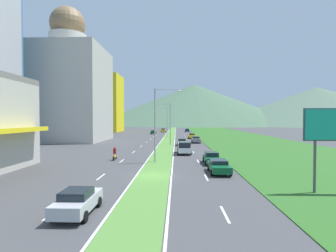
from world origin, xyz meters
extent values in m
plane|color=#424244|center=(0.00, 0.00, 0.00)|extent=(600.00, 600.00, 0.00)
cube|color=#518438|center=(0.00, 60.00, 0.03)|extent=(3.20, 240.00, 0.06)
cube|color=#2D6023|center=(20.60, 60.00, 0.03)|extent=(24.00, 240.00, 0.06)
cube|color=silver|center=(-5.10, -10.28, 0.01)|extent=(0.16, 2.80, 0.01)
cube|color=silver|center=(-5.10, -0.56, 0.01)|extent=(0.16, 2.80, 0.01)
cube|color=silver|center=(-5.10, 9.16, 0.01)|extent=(0.16, 2.80, 0.01)
cube|color=silver|center=(-5.10, 18.88, 0.01)|extent=(0.16, 2.80, 0.01)
cube|color=silver|center=(-5.10, 28.60, 0.01)|extent=(0.16, 2.80, 0.01)
cube|color=silver|center=(-5.10, 38.32, 0.01)|extent=(0.16, 2.80, 0.01)
cube|color=silver|center=(-5.10, 48.04, 0.01)|extent=(0.16, 2.80, 0.01)
cube|color=silver|center=(-5.10, 57.76, 0.01)|extent=(0.16, 2.80, 0.01)
cube|color=silver|center=(-5.10, 67.48, 0.01)|extent=(0.16, 2.80, 0.01)
cube|color=silver|center=(-5.10, 77.20, 0.01)|extent=(0.16, 2.80, 0.01)
cube|color=silver|center=(5.10, -10.28, 0.01)|extent=(0.16, 2.80, 0.01)
cube|color=silver|center=(5.10, -0.56, 0.01)|extent=(0.16, 2.80, 0.01)
cube|color=silver|center=(5.10, 9.16, 0.01)|extent=(0.16, 2.80, 0.01)
cube|color=silver|center=(5.10, 18.88, 0.01)|extent=(0.16, 2.80, 0.01)
cube|color=silver|center=(5.10, 28.60, 0.01)|extent=(0.16, 2.80, 0.01)
cube|color=silver|center=(5.10, 38.32, 0.01)|extent=(0.16, 2.80, 0.01)
cube|color=silver|center=(5.10, 48.04, 0.01)|extent=(0.16, 2.80, 0.01)
cube|color=silver|center=(5.10, 57.76, 0.01)|extent=(0.16, 2.80, 0.01)
cube|color=silver|center=(5.10, 67.48, 0.01)|extent=(0.16, 2.80, 0.01)
cube|color=silver|center=(5.10, 77.20, 0.01)|extent=(0.16, 2.80, 0.01)
cube|color=silver|center=(-1.75, 60.00, 0.01)|extent=(0.16, 240.00, 0.01)
cube|color=silver|center=(1.75, 60.00, 0.01)|extent=(0.16, 240.00, 0.01)
cube|color=#B7B2A8|center=(-26.01, 42.10, 12.00)|extent=(18.88, 18.88, 24.00)
cylinder|color=beige|center=(-26.01, 42.10, 25.78)|extent=(9.33, 9.33, 3.56)
sphere|color=olive|center=(-26.01, 42.10, 30.22)|extent=(8.89, 8.89, 8.89)
cube|color=yellow|center=(-31.49, 93.02, 12.75)|extent=(16.38, 16.38, 25.50)
cone|color=#47664C|center=(-113.16, 225.89, 13.07)|extent=(121.77, 121.77, 26.14)
cone|color=#47664C|center=(21.09, 259.04, 21.58)|extent=(216.68, 216.68, 43.15)
cone|color=#516B56|center=(136.95, 232.88, 18.32)|extent=(200.49, 200.49, 36.64)
cylinder|color=#99999E|center=(-0.54, 8.07, 4.79)|extent=(0.18, 0.18, 9.58)
cylinder|color=#99999E|center=(1.02, 8.14, 9.43)|extent=(3.13, 0.24, 0.10)
ellipsoid|color=silver|center=(2.58, 8.21, 9.23)|extent=(0.56, 0.28, 0.20)
cylinder|color=#99999E|center=(0.88, 30.88, 4.52)|extent=(0.18, 0.18, 9.04)
cylinder|color=#99999E|center=(-0.69, 30.90, 8.89)|extent=(3.15, 0.14, 0.10)
ellipsoid|color=silver|center=(-2.27, 30.92, 8.69)|extent=(0.56, 0.28, 0.20)
cylinder|color=#99999E|center=(-0.65, 53.69, 4.70)|extent=(0.18, 0.18, 9.39)
cylinder|color=#99999E|center=(0.90, 53.57, 9.24)|extent=(3.10, 0.35, 0.10)
ellipsoid|color=silver|center=(2.45, 53.44, 9.04)|extent=(0.56, 0.28, 0.20)
cylinder|color=#4C4C51|center=(12.67, -5.65, 2.03)|extent=(0.20, 0.20, 4.06)
cube|color=yellow|center=(-3.59, 89.13, 0.70)|extent=(1.87, 4.03, 0.75)
cube|color=black|center=(-3.59, 88.96, 1.33)|extent=(1.61, 1.77, 0.52)
cylinder|color=black|center=(-4.49, 90.37, 0.32)|extent=(0.22, 0.64, 0.64)
cylinder|color=black|center=(-2.69, 90.37, 0.32)|extent=(0.22, 0.64, 0.64)
cylinder|color=black|center=(-4.49, 87.88, 0.32)|extent=(0.22, 0.64, 0.64)
cylinder|color=black|center=(-2.69, 87.88, 0.32)|extent=(0.22, 0.64, 0.64)
cube|color=yellow|center=(6.68, 50.81, 0.68)|extent=(1.81, 4.70, 0.71)
cube|color=black|center=(6.68, 50.99, 1.26)|extent=(1.56, 2.07, 0.46)
cylinder|color=black|center=(7.55, 49.35, 0.32)|extent=(0.22, 0.64, 0.64)
cylinder|color=black|center=(5.81, 49.35, 0.32)|extent=(0.22, 0.64, 0.64)
cylinder|color=black|center=(7.55, 52.26, 0.32)|extent=(0.22, 0.64, 0.64)
cylinder|color=black|center=(5.81, 52.26, 0.32)|extent=(0.22, 0.64, 0.64)
cube|color=slate|center=(3.42, 30.49, 0.66)|extent=(1.85, 4.79, 0.68)
cube|color=black|center=(3.42, 30.68, 1.22)|extent=(1.59, 2.11, 0.44)
cylinder|color=black|center=(4.31, 29.01, 0.32)|extent=(0.22, 0.64, 0.64)
cylinder|color=black|center=(2.53, 29.01, 0.32)|extent=(0.22, 0.64, 0.64)
cylinder|color=black|center=(4.31, 31.98, 0.32)|extent=(0.22, 0.64, 0.64)
cylinder|color=black|center=(2.53, 31.98, 0.32)|extent=(0.22, 0.64, 0.64)
cube|color=navy|center=(6.96, 91.18, 0.64)|extent=(1.74, 4.11, 0.64)
cube|color=black|center=(6.96, 91.34, 1.19)|extent=(1.49, 1.81, 0.47)
cylinder|color=black|center=(7.79, 89.90, 0.32)|extent=(0.22, 0.64, 0.64)
cylinder|color=black|center=(6.13, 89.90, 0.32)|extent=(0.22, 0.64, 0.64)
cylinder|color=black|center=(7.79, 92.45, 0.32)|extent=(0.22, 0.64, 0.64)
cylinder|color=black|center=(6.13, 92.45, 0.32)|extent=(0.22, 0.64, 0.64)
cube|color=#0C5128|center=(6.68, 7.44, 0.62)|extent=(1.81, 4.52, 0.60)
cube|color=black|center=(6.68, 7.62, 1.19)|extent=(1.56, 1.99, 0.53)
cylinder|color=black|center=(7.54, 6.03, 0.32)|extent=(0.22, 0.64, 0.64)
cylinder|color=black|center=(5.81, 6.03, 0.32)|extent=(0.22, 0.64, 0.64)
cylinder|color=black|center=(7.54, 8.84, 0.32)|extent=(0.22, 0.64, 0.64)
cylinder|color=black|center=(5.81, 8.84, 0.32)|extent=(0.22, 0.64, 0.64)
cube|color=slate|center=(6.84, 36.66, 0.70)|extent=(1.85, 4.47, 0.77)
cube|color=black|center=(6.84, 36.84, 1.31)|extent=(1.59, 1.97, 0.45)
cylinder|color=black|center=(7.73, 35.28, 0.32)|extent=(0.22, 0.64, 0.64)
cylinder|color=black|center=(5.95, 35.28, 0.32)|extent=(0.22, 0.64, 0.64)
cylinder|color=black|center=(7.73, 38.05, 0.32)|extent=(0.22, 0.64, 0.64)
cylinder|color=black|center=(5.95, 38.05, 0.32)|extent=(0.22, 0.64, 0.64)
cube|color=#B2B2B7|center=(-3.59, -10.50, 0.67)|extent=(1.82, 4.16, 0.71)
cube|color=black|center=(-3.59, -10.67, 1.25)|extent=(1.56, 1.83, 0.44)
cylinder|color=black|center=(-4.46, -9.21, 0.32)|extent=(0.22, 0.64, 0.64)
cylinder|color=black|center=(-2.71, -9.21, 0.32)|extent=(0.22, 0.64, 0.64)
cylinder|color=black|center=(-4.46, -11.79, 0.32)|extent=(0.22, 0.64, 0.64)
cylinder|color=black|center=(-2.71, -11.79, 0.32)|extent=(0.22, 0.64, 0.64)
cube|color=#0C5128|center=(6.66, 1.60, 0.64)|extent=(1.88, 4.69, 0.64)
cube|color=black|center=(6.66, 1.79, 1.16)|extent=(1.62, 2.06, 0.40)
cylinder|color=black|center=(7.56, 0.15, 0.32)|extent=(0.22, 0.64, 0.64)
cylinder|color=black|center=(5.76, 0.15, 0.32)|extent=(0.22, 0.64, 0.64)
cylinder|color=black|center=(7.56, 3.05, 0.32)|extent=(0.22, 0.64, 0.64)
cylinder|color=black|center=(5.76, 3.05, 0.32)|extent=(0.22, 0.64, 0.64)
cube|color=#0C5128|center=(-6.65, 75.08, 0.62)|extent=(1.88, 4.79, 0.61)
cube|color=black|center=(-6.65, 74.89, 1.13)|extent=(1.62, 2.11, 0.41)
cylinder|color=black|center=(-7.56, 76.57, 0.32)|extent=(0.22, 0.64, 0.64)
cylinder|color=black|center=(-5.75, 76.57, 0.32)|extent=(0.22, 0.64, 0.64)
cylinder|color=black|center=(-7.56, 73.60, 0.32)|extent=(0.22, 0.64, 0.64)
cylinder|color=black|center=(-5.75, 73.60, 0.32)|extent=(0.22, 0.64, 0.64)
cube|color=silver|center=(3.50, 16.82, 0.80)|extent=(2.00, 5.40, 0.80)
cube|color=black|center=(3.50, 15.22, 1.60)|extent=(1.84, 2.00, 0.80)
cube|color=silver|center=(4.44, 17.92, 1.42)|extent=(0.10, 3.20, 0.44)
cube|color=silver|center=(2.56, 17.92, 1.42)|extent=(0.10, 3.20, 0.44)
cube|color=silver|center=(3.50, 19.47, 1.42)|extent=(1.84, 0.10, 0.44)
cylinder|color=black|center=(4.46, 15.20, 0.40)|extent=(0.26, 0.80, 0.80)
cylinder|color=black|center=(2.54, 15.20, 0.40)|extent=(0.26, 0.80, 0.80)
cylinder|color=black|center=(4.46, 18.44, 0.40)|extent=(0.26, 0.80, 0.80)
cylinder|color=black|center=(2.54, 18.44, 0.40)|extent=(0.26, 0.80, 0.80)
cylinder|color=black|center=(-6.24, 10.74, 0.30)|extent=(0.10, 0.60, 0.60)
cylinder|color=black|center=(-6.24, 9.34, 0.30)|extent=(0.12, 0.60, 0.60)
cube|color=yellow|center=(-6.24, 10.04, 0.47)|extent=(0.20, 1.12, 0.25)
ellipsoid|color=yellow|center=(-6.24, 10.24, 0.83)|extent=(0.24, 0.44, 0.24)
cube|color=maroon|center=(-6.24, 9.94, 1.20)|extent=(0.36, 0.28, 0.70)
sphere|color=red|center=(-6.24, 9.99, 1.67)|extent=(0.26, 0.26, 0.26)
camera|label=1|loc=(2.25, -25.71, 5.59)|focal=28.11mm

